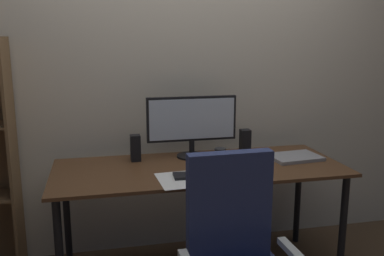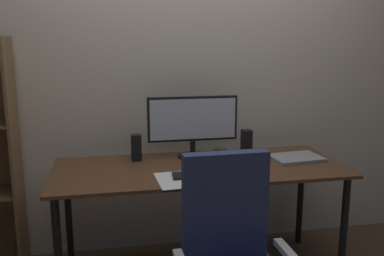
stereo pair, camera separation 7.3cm
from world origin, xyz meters
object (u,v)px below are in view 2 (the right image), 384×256
at_px(mouse, 235,172).
at_px(coffee_mug, 221,156).
at_px(desk, 199,178).
at_px(speaker_left, 136,148).
at_px(monitor, 192,122).
at_px(keyboard, 198,175).
at_px(laptop, 296,158).
at_px(speaker_right, 246,142).

xyz_separation_m(mouse, coffee_mug, (-0.03, 0.23, 0.03)).
bearing_deg(desk, speaker_left, 150.82).
height_order(monitor, speaker_left, monitor).
height_order(mouse, coffee_mug, coffee_mug).
relative_size(keyboard, laptop, 0.91).
distance_m(coffee_mug, laptop, 0.51).
relative_size(desk, laptop, 5.56).
height_order(mouse, speaker_left, speaker_left).
xyz_separation_m(desk, keyboard, (-0.05, -0.19, 0.09)).
bearing_deg(coffee_mug, desk, -171.32).
bearing_deg(keyboard, desk, 77.89).
bearing_deg(mouse, laptop, 22.60).
height_order(monitor, mouse, monitor).
bearing_deg(mouse, keyboard, 172.85).
relative_size(keyboard, speaker_left, 1.71).
xyz_separation_m(keyboard, speaker_left, (-0.32, 0.40, 0.08)).
bearing_deg(desk, keyboard, -104.78).
relative_size(keyboard, speaker_right, 1.71).
height_order(mouse, laptop, mouse).
distance_m(desk, monitor, 0.38).
relative_size(desk, monitor, 2.99).
height_order(desk, monitor, monitor).
height_order(laptop, speaker_left, speaker_left).
bearing_deg(speaker_right, monitor, 178.78).
xyz_separation_m(speaker_left, speaker_right, (0.74, 0.00, 0.00)).
xyz_separation_m(keyboard, speaker_right, (0.42, 0.40, 0.08)).
distance_m(speaker_left, speaker_right, 0.74).
bearing_deg(speaker_right, mouse, -116.12).
relative_size(monitor, speaker_left, 3.50).
height_order(desk, mouse, mouse).
relative_size(mouse, speaker_left, 0.56).
distance_m(keyboard, coffee_mug, 0.29).
height_order(monitor, speaker_right, monitor).
xyz_separation_m(laptop, speaker_left, (-1.02, 0.18, 0.07)).
distance_m(desk, laptop, 0.66).
distance_m(desk, speaker_right, 0.45).
relative_size(monitor, laptop, 1.86).
bearing_deg(desk, mouse, -51.53).
bearing_deg(laptop, coffee_mug, 174.72).
distance_m(keyboard, speaker_left, 0.52).
distance_m(monitor, laptop, 0.71).
distance_m(desk, keyboard, 0.22).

